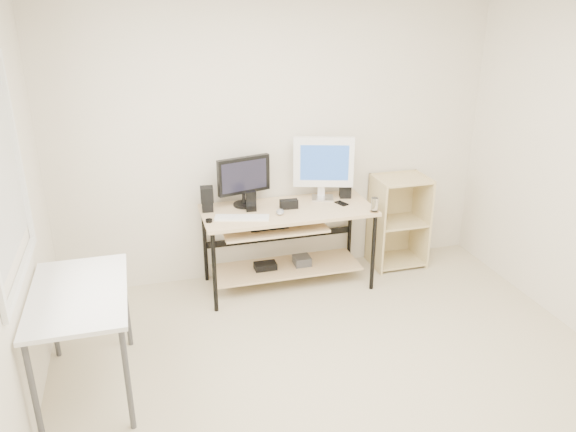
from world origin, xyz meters
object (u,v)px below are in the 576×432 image
(white_imac, at_px, (324,164))
(audio_controller, at_px, (251,201))
(desk, at_px, (285,231))
(side_table, at_px, (80,303))
(shelf_unit, at_px, (397,220))
(black_monitor, at_px, (244,178))

(white_imac, relative_size, audio_controller, 3.24)
(desk, xyz_separation_m, side_table, (-1.65, -1.06, 0.13))
(shelf_unit, bearing_deg, side_table, -156.67)
(side_table, distance_m, shelf_unit, 3.09)
(side_table, relative_size, audio_controller, 5.60)
(side_table, height_order, audio_controller, audio_controller)
(shelf_unit, bearing_deg, audio_controller, -174.88)
(black_monitor, bearing_deg, desk, -42.63)
(audio_controller, bearing_deg, desk, -2.42)
(side_table, distance_m, white_imac, 2.42)
(black_monitor, relative_size, white_imac, 0.83)
(audio_controller, bearing_deg, black_monitor, 103.30)
(shelf_unit, bearing_deg, white_imac, -179.12)
(desk, bearing_deg, white_imac, 20.31)
(shelf_unit, height_order, black_monitor, black_monitor)
(shelf_unit, relative_size, audio_controller, 5.04)
(black_monitor, height_order, audio_controller, black_monitor)
(side_table, xyz_separation_m, white_imac, (2.06, 1.21, 0.41))
(shelf_unit, relative_size, black_monitor, 1.86)
(white_imac, xyz_separation_m, audio_controller, (-0.70, -0.12, -0.25))
(shelf_unit, height_order, white_imac, white_imac)
(side_table, bearing_deg, shelf_unit, 23.33)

